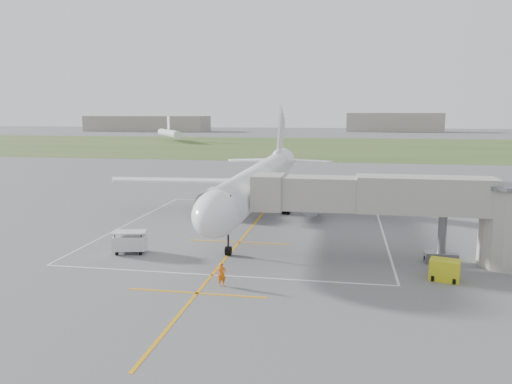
% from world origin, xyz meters
% --- Properties ---
extents(ground, '(700.00, 700.00, 0.00)m').
position_xyz_m(ground, '(0.00, 0.00, 0.00)').
color(ground, '#555558').
rests_on(ground, ground).
extents(grass_strip, '(700.00, 120.00, 0.02)m').
position_xyz_m(grass_strip, '(0.00, 130.00, 0.01)').
color(grass_strip, '#365023').
rests_on(grass_strip, ground).
extents(apron_markings, '(28.20, 60.00, 0.01)m').
position_xyz_m(apron_markings, '(0.00, -5.82, 0.01)').
color(apron_markings, orange).
rests_on(apron_markings, ground).
extents(airliner, '(38.93, 46.75, 13.52)m').
position_xyz_m(airliner, '(-0.00, 0.75, 4.39)').
color(airliner, white).
rests_on(airliner, ground).
extents(jet_bridge, '(23.40, 5.00, 7.20)m').
position_xyz_m(jet_bridge, '(15.72, -13.50, 4.74)').
color(jet_bridge, '#9D998E').
rests_on(jet_bridge, ground).
extents(gpu_unit, '(2.43, 1.98, 1.60)m').
position_xyz_m(gpu_unit, '(17.45, -18.13, 0.79)').
color(gpu_unit, gold).
rests_on(gpu_unit, ground).
extents(baggage_cart, '(3.18, 2.32, 1.99)m').
position_xyz_m(baggage_cart, '(-8.79, -15.39, 1.02)').
color(baggage_cart, silver).
rests_on(baggage_cart, ground).
extents(ramp_worker_nose, '(0.75, 0.66, 1.72)m').
position_xyz_m(ramp_worker_nose, '(1.35, -22.24, 0.86)').
color(ramp_worker_nose, '#E05E07').
rests_on(ramp_worker_nose, ground).
extents(ramp_worker_wing, '(1.07, 1.06, 1.74)m').
position_xyz_m(ramp_worker_wing, '(-4.65, -0.77, 0.87)').
color(ramp_worker_wing, '#FF4F08').
rests_on(ramp_worker_wing, ground).
extents(distant_hangars, '(345.00, 49.00, 12.00)m').
position_xyz_m(distant_hangars, '(-16.15, 265.19, 5.17)').
color(distant_hangars, gray).
rests_on(distant_hangars, ground).
extents(distant_aircraft, '(180.79, 47.34, 8.85)m').
position_xyz_m(distant_aircraft, '(15.20, 157.92, 3.59)').
color(distant_aircraft, white).
rests_on(distant_aircraft, ground).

